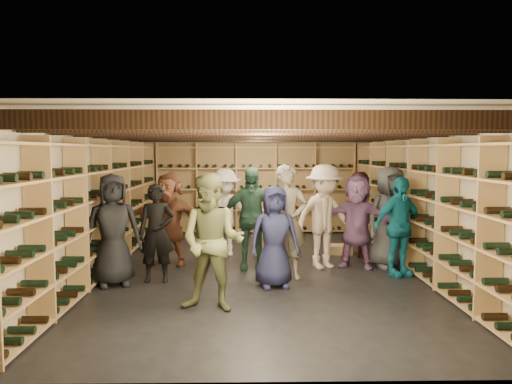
{
  "coord_description": "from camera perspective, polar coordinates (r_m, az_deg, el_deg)",
  "views": [
    {
      "loc": [
        -0.23,
        -8.12,
        1.98
      ],
      "look_at": [
        -0.07,
        0.2,
        1.28
      ],
      "focal_mm": 35.0,
      "sensor_mm": 36.0,
      "label": 1
    }
  ],
  "objects": [
    {
      "name": "ground",
      "position": [
        8.36,
        0.5,
        -8.93
      ],
      "size": [
        8.0,
        8.0,
        0.0
      ],
      "primitive_type": "plane",
      "color": "black",
      "rests_on": "ground"
    },
    {
      "name": "walls",
      "position": [
        8.16,
        0.5,
        -0.71
      ],
      "size": [
        5.52,
        8.02,
        2.4
      ],
      "color": "tan",
      "rests_on": "ground"
    },
    {
      "name": "ceiling",
      "position": [
        8.13,
        0.51,
        7.74
      ],
      "size": [
        5.5,
        8.0,
        0.01
      ],
      "primitive_type": "cube",
      "color": "beige",
      "rests_on": "walls"
    },
    {
      "name": "ceiling_joists",
      "position": [
        8.12,
        0.51,
        6.75
      ],
      "size": [
        5.4,
        7.12,
        0.18
      ],
      "color": "black",
      "rests_on": "ground"
    },
    {
      "name": "wine_rack_left",
      "position": [
        8.5,
        -17.1,
        -1.55
      ],
      "size": [
        0.32,
        7.5,
        2.15
      ],
      "color": "tan",
      "rests_on": "ground"
    },
    {
      "name": "wine_rack_right",
      "position": [
        8.63,
        17.82,
        -1.47
      ],
      "size": [
        0.32,
        7.5,
        2.15
      ],
      "color": "tan",
      "rests_on": "ground"
    },
    {
      "name": "wine_rack_back",
      "position": [
        11.98,
        -0.01,
        0.45
      ],
      "size": [
        4.7,
        0.3,
        2.15
      ],
      "color": "tan",
      "rests_on": "ground"
    },
    {
      "name": "crate_stack_left",
      "position": [
        9.58,
        1.31,
        -4.56
      ],
      "size": [
        0.53,
        0.38,
        0.85
      ],
      "rotation": [
        0.0,
        0.0,
        -0.1
      ],
      "color": "tan",
      "rests_on": "ground"
    },
    {
      "name": "crate_stack_right",
      "position": [
        9.58,
        1.19,
        -5.59
      ],
      "size": [
        0.54,
        0.39,
        0.51
      ],
      "rotation": [
        0.0,
        0.0,
        0.12
      ],
      "color": "tan",
      "rests_on": "ground"
    },
    {
      "name": "crate_loose",
      "position": [
        9.77,
        9.38,
        -6.48
      ],
      "size": [
        0.52,
        0.36,
        0.17
      ],
      "primitive_type": "cube",
      "rotation": [
        0.0,
        0.0,
        -0.05
      ],
      "color": "tan",
      "rests_on": "ground"
    },
    {
      "name": "person_0",
      "position": [
        7.59,
        -16.04,
        -4.17
      ],
      "size": [
        0.94,
        0.77,
        1.65
      ],
      "primitive_type": "imported",
      "rotation": [
        0.0,
        0.0,
        0.35
      ],
      "color": "black",
      "rests_on": "ground"
    },
    {
      "name": "person_1",
      "position": [
        7.66,
        -11.29,
        -4.61
      ],
      "size": [
        0.55,
        0.36,
        1.49
      ],
      "primitive_type": "imported",
      "rotation": [
        0.0,
        0.0,
        0.01
      ],
      "color": "black",
      "rests_on": "ground"
    },
    {
      "name": "person_2",
      "position": [
        6.18,
        -5.02,
        -5.76
      ],
      "size": [
        0.96,
        0.82,
        1.7
      ],
      "primitive_type": "imported",
      "rotation": [
        0.0,
        0.0,
        -0.24
      ],
      "color": "brown",
      "rests_on": "ground"
    },
    {
      "name": "person_3",
      "position": [
        8.46,
        7.81,
        -2.79
      ],
      "size": [
        1.29,
        1.03,
        1.75
      ],
      "primitive_type": "imported",
      "rotation": [
        0.0,
        0.0,
        0.4
      ],
      "color": "beige",
      "rests_on": "ground"
    },
    {
      "name": "person_4",
      "position": [
        8.19,
        16.02,
        -3.8
      ],
      "size": [
        1.0,
        0.7,
        1.57
      ],
      "primitive_type": "imported",
      "rotation": [
        0.0,
        0.0,
        0.39
      ],
      "color": "#116E85",
      "rests_on": "ground"
    },
    {
      "name": "person_5",
      "position": [
        8.78,
        -9.88,
        -2.98
      ],
      "size": [
        1.57,
        0.96,
        1.61
      ],
      "primitive_type": "imported",
      "rotation": [
        0.0,
        0.0,
        -0.35
      ],
      "color": "brown",
      "rests_on": "ground"
    },
    {
      "name": "person_6",
      "position": [
        7.22,
        2.12,
        -5.12
      ],
      "size": [
        0.8,
        0.6,
        1.48
      ],
      "primitive_type": "imported",
      "rotation": [
        0.0,
        0.0,
        0.19
      ],
      "color": "#1B1E3F",
      "rests_on": "ground"
    },
    {
      "name": "person_7",
      "position": [
        7.71,
        3.58,
        -3.42
      ],
      "size": [
        0.67,
        0.47,
        1.76
      ],
      "primitive_type": "imported",
      "rotation": [
        0.0,
        0.0,
        0.08
      ],
      "color": "gray",
      "rests_on": "ground"
    },
    {
      "name": "person_8",
      "position": [
        9.17,
        11.96,
        -2.73
      ],
      "size": [
        0.88,
        0.75,
        1.6
      ],
      "primitive_type": "imported",
      "rotation": [
        0.0,
        0.0,
        0.2
      ],
      "color": "#4A1716",
      "rests_on": "ground"
    },
    {
      "name": "person_9",
      "position": [
        9.4,
        -3.6,
        -2.35
      ],
      "size": [
        1.07,
        0.63,
        1.63
      ],
      "primitive_type": "imported",
      "rotation": [
        0.0,
        0.0,
        0.02
      ],
      "color": "beige",
      "rests_on": "ground"
    },
    {
      "name": "person_10",
      "position": [
        8.33,
        -0.61,
        -3.0
      ],
      "size": [
        1.02,
        0.48,
        1.71
      ],
      "primitive_type": "imported",
      "rotation": [
        0.0,
        0.0,
        -0.06
      ],
      "color": "#254636",
      "rests_on": "ground"
    },
    {
      "name": "person_11",
      "position": [
        8.57,
        11.44,
        -3.26
      ],
      "size": [
        1.55,
        0.97,
        1.59
      ],
      "primitive_type": "imported",
      "rotation": [
        0.0,
        0.0,
        -0.37
      ],
      "color": "slate",
      "rests_on": "ground"
    },
    {
      "name": "person_12",
      "position": [
        8.7,
        14.99,
        -2.79
      ],
      "size": [
        0.97,
        0.79,
        1.72
      ],
      "primitive_type": "imported",
      "rotation": [
        0.0,
        0.0,
        0.32
      ],
      "color": "#35363B",
      "rests_on": "ground"
    }
  ]
}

